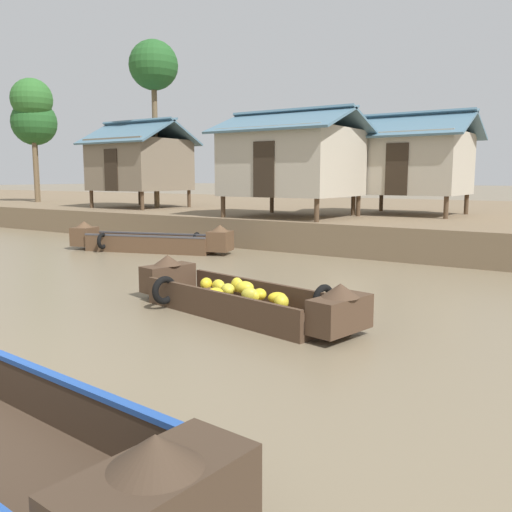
{
  "coord_description": "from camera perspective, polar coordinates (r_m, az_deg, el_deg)",
  "views": [
    {
      "loc": [
        6.02,
        -1.75,
        2.38
      ],
      "look_at": [
        0.2,
        6.89,
        0.88
      ],
      "focal_mm": 38.8,
      "sensor_mm": 36.0,
      "label": 1
    }
  ],
  "objects": [
    {
      "name": "banana_boat",
      "position": [
        9.65,
        -1.6,
        -4.34
      ],
      "size": [
        4.81,
        1.93,
        0.83
      ],
      "color": "#473323",
      "rests_on": "ground"
    },
    {
      "name": "cargo_boat_upstream",
      "position": [
        17.98,
        -10.88,
        1.48
      ],
      "size": [
        5.4,
        2.39,
        0.92
      ],
      "color": "brown",
      "rests_on": "ground"
    },
    {
      "name": "palm_tree_near",
      "position": [
        33.8,
        -22.12,
        14.62
      ],
      "size": [
        2.25,
        2.25,
        6.75
      ],
      "color": "brown",
      "rests_on": "riverbank_strip"
    },
    {
      "name": "palm_tree_far",
      "position": [
        34.05,
        -21.9,
        12.58
      ],
      "size": [
        2.49,
        2.49,
        5.65
      ],
      "color": "brown",
      "rests_on": "riverbank_strip"
    },
    {
      "name": "riverbank_strip",
      "position": [
        25.68,
        20.35,
        3.44
      ],
      "size": [
        160.0,
        20.0,
        0.97
      ],
      "primitive_type": "cube",
      "color": "#756047",
      "rests_on": "ground"
    },
    {
      "name": "stilt_house_mid_left",
      "position": [
        19.62,
        3.73,
        9.74
      ],
      "size": [
        4.77,
        4.07,
        3.72
      ],
      "color": "#4C3826",
      "rests_on": "riverbank_strip"
    },
    {
      "name": "palm_tree_mid",
      "position": [
        26.11,
        -10.52,
        18.56
      ],
      "size": [
        2.16,
        2.16,
        7.36
      ],
      "color": "brown",
      "rests_on": "riverbank_strip"
    },
    {
      "name": "stilt_house_mid_right",
      "position": [
        21.52,
        15.79,
        9.29
      ],
      "size": [
        4.47,
        3.67,
        3.75
      ],
      "color": "#4C3826",
      "rests_on": "riverbank_strip"
    },
    {
      "name": "stilt_house_left",
      "position": [
        26.12,
        -11.89,
        9.32
      ],
      "size": [
        4.32,
        3.89,
        3.95
      ],
      "color": "#4C3826",
      "rests_on": "riverbank_strip"
    },
    {
      "name": "ground_plane",
      "position": [
        13.41,
        6.73,
        -2.1
      ],
      "size": [
        300.0,
        300.0,
        0.0
      ],
      "primitive_type": "plane",
      "color": "#7A6B51"
    }
  ]
}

